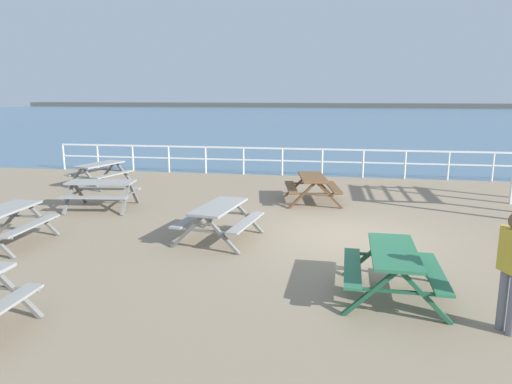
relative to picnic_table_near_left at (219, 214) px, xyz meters
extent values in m
cube|color=gray|center=(2.73, 0.76, -0.68)|extent=(30.00, 24.00, 0.20)
cube|color=#476B84|center=(2.73, 53.51, -0.58)|extent=(142.00, 90.00, 0.01)
cube|color=#4C4C47|center=(2.73, 96.51, -0.58)|extent=(142.00, 6.00, 1.80)
cube|color=white|center=(2.73, 8.51, 0.47)|extent=(23.00, 0.06, 0.06)
cube|color=white|center=(2.73, 8.51, -0.01)|extent=(23.00, 0.05, 0.05)
cylinder|color=white|center=(-8.77, 8.51, -0.06)|extent=(0.07, 0.07, 1.05)
cylinder|color=white|center=(-7.24, 8.51, -0.06)|extent=(0.07, 0.07, 1.05)
cylinder|color=white|center=(-5.71, 8.51, -0.06)|extent=(0.07, 0.07, 1.05)
cylinder|color=white|center=(-4.17, 8.51, -0.06)|extent=(0.07, 0.07, 1.05)
cylinder|color=white|center=(-2.64, 8.51, -0.06)|extent=(0.07, 0.07, 1.05)
cylinder|color=white|center=(-1.11, 8.51, -0.06)|extent=(0.07, 0.07, 1.05)
cylinder|color=white|center=(0.43, 8.51, -0.06)|extent=(0.07, 0.07, 1.05)
cylinder|color=white|center=(1.96, 8.51, -0.06)|extent=(0.07, 0.07, 1.05)
cylinder|color=white|center=(3.49, 8.51, -0.06)|extent=(0.07, 0.07, 1.05)
cylinder|color=white|center=(5.03, 8.51, -0.06)|extent=(0.07, 0.07, 1.05)
cylinder|color=white|center=(6.56, 8.51, -0.06)|extent=(0.07, 0.07, 1.05)
cylinder|color=white|center=(8.09, 8.51, -0.06)|extent=(0.07, 0.07, 1.05)
cube|color=gray|center=(0.00, 0.00, 0.17)|extent=(0.96, 1.89, 0.05)
cube|color=gray|center=(-0.61, 0.09, -0.13)|extent=(0.53, 1.82, 0.04)
cube|color=gray|center=(0.61, -0.09, -0.13)|extent=(0.53, 1.82, 0.04)
cube|color=slate|center=(-0.25, 0.83, -0.21)|extent=(0.80, 0.20, 0.79)
cube|color=slate|center=(0.49, 0.71, -0.21)|extent=(0.80, 0.20, 0.79)
cube|color=slate|center=(0.12, 0.77, -0.16)|extent=(1.49, 0.29, 0.04)
cube|color=slate|center=(-0.49, -0.71, -0.21)|extent=(0.80, 0.20, 0.79)
cube|color=slate|center=(0.25, -0.83, -0.21)|extent=(0.80, 0.20, 0.79)
cube|color=slate|center=(-0.12, -0.77, -0.16)|extent=(1.49, 0.29, 0.04)
cube|color=#286B47|center=(3.39, -2.46, 0.17)|extent=(0.74, 1.81, 0.05)
cube|color=#286B47|center=(2.77, -2.45, -0.13)|extent=(0.30, 1.81, 0.04)
cube|color=#286B47|center=(4.01, -2.48, -0.13)|extent=(0.30, 1.81, 0.04)
cube|color=#1E5035|center=(3.04, -1.68, -0.21)|extent=(0.79, 0.10, 0.79)
cube|color=#1E5035|center=(3.79, -1.69, -0.21)|extent=(0.79, 0.10, 0.79)
cube|color=#1E5035|center=(3.41, -1.68, -0.16)|extent=(1.50, 0.09, 0.04)
cube|color=#1E5035|center=(3.00, -3.24, -0.21)|extent=(0.79, 0.10, 0.79)
cube|color=#1E5035|center=(3.75, -3.25, -0.21)|extent=(0.79, 0.10, 0.79)
cube|color=#1E5035|center=(3.38, -3.24, -0.16)|extent=(1.50, 0.09, 0.04)
cube|color=gray|center=(-5.54, 5.39, 0.17)|extent=(1.18, 1.92, 0.05)
cube|color=gray|center=(-6.13, 5.56, -0.13)|extent=(0.75, 1.80, 0.04)
cube|color=gray|center=(-4.94, 5.21, -0.13)|extent=(0.75, 1.80, 0.04)
cube|color=slate|center=(-5.68, 6.24, -0.21)|extent=(0.78, 0.30, 0.79)
cube|color=slate|center=(-4.96, 6.03, -0.21)|extent=(0.78, 0.30, 0.79)
cube|color=slate|center=(-5.32, 6.13, -0.16)|extent=(1.46, 0.48, 0.04)
cube|color=slate|center=(-6.12, 4.74, -0.21)|extent=(0.78, 0.30, 0.79)
cube|color=slate|center=(-5.40, 4.53, -0.21)|extent=(0.78, 0.30, 0.79)
cube|color=slate|center=(-5.76, 4.64, -0.16)|extent=(1.46, 0.48, 0.04)
cube|color=gray|center=(-4.40, -1.08, 0.17)|extent=(0.72, 1.81, 0.05)
cube|color=gray|center=(-3.78, -1.07, -0.13)|extent=(0.28, 1.80, 0.04)
cube|color=slate|center=(-4.78, -0.30, -0.21)|extent=(0.79, 0.09, 0.79)
cube|color=slate|center=(-4.03, -0.29, -0.21)|extent=(0.79, 0.09, 0.79)
cube|color=slate|center=(-4.41, -0.30, -0.16)|extent=(1.50, 0.08, 0.04)
cube|color=brown|center=(1.82, 4.03, 0.17)|extent=(0.99, 1.89, 0.05)
cube|color=brown|center=(1.20, 3.93, -0.13)|extent=(0.56, 1.82, 0.04)
cube|color=brown|center=(2.43, 4.14, -0.13)|extent=(0.56, 1.82, 0.04)
cube|color=#50351E|center=(1.31, 4.74, -0.21)|extent=(0.79, 0.21, 0.79)
cube|color=#50351E|center=(2.05, 4.86, -0.21)|extent=(0.79, 0.21, 0.79)
cube|color=#50351E|center=(1.68, 4.80, -0.16)|extent=(1.49, 0.31, 0.04)
cube|color=#50351E|center=(1.58, 3.20, -0.21)|extent=(0.79, 0.21, 0.79)
cube|color=#50351E|center=(2.32, 3.33, -0.21)|extent=(0.79, 0.21, 0.79)
cube|color=#50351E|center=(1.95, 3.26, -0.16)|extent=(1.49, 0.31, 0.04)
cube|color=slate|center=(-2.00, -4.04, -0.21)|extent=(0.79, 0.08, 0.79)
cube|color=gray|center=(-3.89, 2.27, 0.17)|extent=(1.87, 0.92, 0.05)
cube|color=gray|center=(-3.97, 2.88, -0.13)|extent=(1.82, 0.48, 0.04)
cube|color=gray|center=(-3.82, 1.65, -0.13)|extent=(1.82, 0.48, 0.04)
cube|color=slate|center=(-3.17, 2.74, -0.21)|extent=(0.18, 0.80, 0.79)
cube|color=slate|center=(-3.07, 1.99, -0.21)|extent=(0.18, 0.80, 0.79)
cube|color=slate|center=(-3.12, 2.36, -0.16)|extent=(0.24, 1.50, 0.04)
cube|color=slate|center=(-4.71, 2.54, -0.21)|extent=(0.18, 0.80, 0.79)
cube|color=slate|center=(-4.62, 1.80, -0.21)|extent=(0.18, 0.80, 0.79)
cube|color=slate|center=(-4.67, 2.17, -0.16)|extent=(0.24, 1.50, 0.04)
cylinder|color=slate|center=(4.76, -3.29, -0.16)|extent=(0.14, 0.14, 0.85)
cylinder|color=gold|center=(4.70, -3.17, 0.58)|extent=(0.09, 0.09, 0.52)
camera|label=1|loc=(2.45, -9.79, 2.59)|focal=33.60mm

